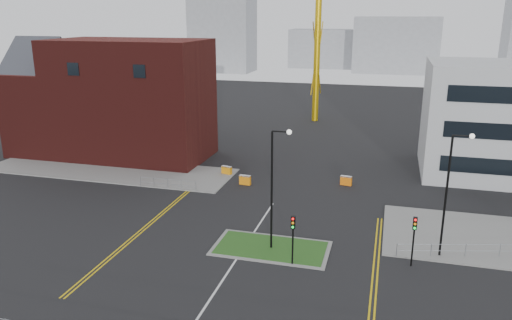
{
  "coord_description": "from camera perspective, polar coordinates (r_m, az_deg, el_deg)",
  "views": [
    {
      "loc": [
        9.8,
        -24.89,
        16.84
      ],
      "look_at": [
        -0.79,
        13.93,
        5.0
      ],
      "focal_mm": 35.0,
      "sensor_mm": 36.0,
      "label": 1
    }
  ],
  "objects": [
    {
      "name": "ground",
      "position": [
        31.61,
        -5.48,
        -15.88
      ],
      "size": [
        200.0,
        200.0,
        0.0
      ],
      "primitive_type": "plane",
      "color": "black",
      "rests_on": "ground"
    },
    {
      "name": "pavement_left",
      "position": [
        58.04,
        -16.43,
        -1.1
      ],
      "size": [
        28.0,
        8.0,
        0.12
      ],
      "primitive_type": "cube",
      "color": "slate",
      "rests_on": "ground"
    },
    {
      "name": "island_kerb",
      "position": [
        37.75,
        1.74,
        -10.04
      ],
      "size": [
        8.6,
        4.6,
        0.08
      ],
      "primitive_type": "cube",
      "color": "slate",
      "rests_on": "ground"
    },
    {
      "name": "grass_island",
      "position": [
        37.74,
        1.74,
        -10.01
      ],
      "size": [
        8.0,
        4.0,
        0.12
      ],
      "primitive_type": "cube",
      "color": "#21511B",
      "rests_on": "ground"
    },
    {
      "name": "brick_building",
      "position": [
        63.02,
        -16.43,
        6.61
      ],
      "size": [
        24.2,
        10.07,
        14.24
      ],
      "color": "#481412",
      "rests_on": "ground"
    },
    {
      "name": "streetlamp_island",
      "position": [
        35.64,
        2.16,
        -2.32
      ],
      "size": [
        1.46,
        0.36,
        9.18
      ],
      "color": "black",
      "rests_on": "ground"
    },
    {
      "name": "streetlamp_right_near",
      "position": [
        36.98,
        21.34,
        -2.77
      ],
      "size": [
        1.46,
        0.36,
        9.18
      ],
      "color": "black",
      "rests_on": "ground"
    },
    {
      "name": "traffic_light_island",
      "position": [
        34.5,
        4.24,
        -8.09
      ],
      "size": [
        0.28,
        0.33,
        3.65
      ],
      "color": "black",
      "rests_on": "ground"
    },
    {
      "name": "traffic_light_right",
      "position": [
        35.9,
        17.63,
        -7.85
      ],
      "size": [
        0.28,
        0.33,
        3.65
      ],
      "color": "black",
      "rests_on": "ground"
    },
    {
      "name": "railing_left",
      "position": [
        50.31,
        -10.06,
        -2.52
      ],
      "size": [
        6.05,
        0.05,
        1.1
      ],
      "color": "gray",
      "rests_on": "ground"
    },
    {
      "name": "centre_line",
      "position": [
        33.21,
        -4.24,
        -14.12
      ],
      "size": [
        0.15,
        30.0,
        0.01
      ],
      "primitive_type": "cube",
      "color": "silver",
      "rests_on": "ground"
    },
    {
      "name": "yellow_left_a",
      "position": [
        43.06,
        -12.1,
        -7.01
      ],
      "size": [
        0.12,
        24.0,
        0.01
      ],
      "primitive_type": "cube",
      "color": "gold",
      "rests_on": "ground"
    },
    {
      "name": "yellow_left_b",
      "position": [
        42.93,
        -11.74,
        -7.06
      ],
      "size": [
        0.12,
        24.0,
        0.01
      ],
      "primitive_type": "cube",
      "color": "gold",
      "rests_on": "ground"
    },
    {
      "name": "yellow_right_a",
      "position": [
        35.18,
        13.2,
        -12.67
      ],
      "size": [
        0.12,
        20.0,
        0.01
      ],
      "primitive_type": "cube",
      "color": "gold",
      "rests_on": "ground"
    },
    {
      "name": "yellow_right_b",
      "position": [
        35.18,
        13.7,
        -12.71
      ],
      "size": [
        0.12,
        20.0,
        0.01
      ],
      "primitive_type": "cube",
      "color": "gold",
      "rests_on": "ground"
    },
    {
      "name": "skyline_a",
      "position": [
        153.32,
        -3.83,
        14.18
      ],
      "size": [
        18.0,
        12.0,
        22.0
      ],
      "primitive_type": "cube",
      "color": "gray",
      "rests_on": "ground"
    },
    {
      "name": "skyline_b",
      "position": [
        155.14,
        15.68,
        12.54
      ],
      "size": [
        24.0,
        12.0,
        16.0
      ],
      "primitive_type": "cube",
      "color": "gray",
      "rests_on": "ground"
    },
    {
      "name": "skyline_d",
      "position": [
        166.2,
        9.29,
        12.45
      ],
      "size": [
        30.0,
        12.0,
        12.0
      ],
      "primitive_type": "cube",
      "color": "gray",
      "rests_on": "ground"
    },
    {
      "name": "barrier_left",
      "position": [
        54.16,
        -3.37,
        -1.16
      ],
      "size": [
        1.22,
        0.69,
        0.97
      ],
      "color": "orange",
      "rests_on": "ground"
    },
    {
      "name": "barrier_mid",
      "position": [
        51.03,
        -1.26,
        -2.25
      ],
      "size": [
        1.19,
        0.49,
        0.98
      ],
      "color": "orange",
      "rests_on": "ground"
    },
    {
      "name": "barrier_right",
      "position": [
        51.68,
        10.26,
        -2.28
      ],
      "size": [
        1.19,
        0.56,
        0.96
      ],
      "color": "orange",
      "rests_on": "ground"
    }
  ]
}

